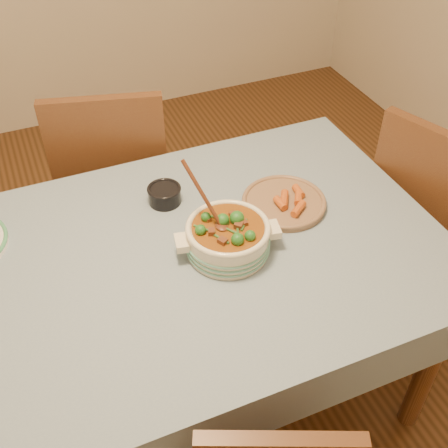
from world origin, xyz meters
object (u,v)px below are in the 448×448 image
at_px(chair_far, 114,173).
at_px(dining_table, 180,276).
at_px(chair_right, 434,215).
at_px(condiment_bowl, 164,194).
at_px(fried_plate, 284,201).
at_px(stew_casserole, 228,236).

bearing_deg(chair_far, dining_table, 106.68).
bearing_deg(chair_far, chair_right, 159.74).
height_order(condiment_bowl, fried_plate, condiment_bowl).
bearing_deg(chair_right, chair_far, 34.39).
bearing_deg(stew_casserole, dining_table, 165.35).
bearing_deg(condiment_bowl, dining_table, -99.90).
height_order(fried_plate, chair_right, chair_right).
bearing_deg(dining_table, chair_right, 1.36).
distance_m(dining_table, chair_right, 1.06).
xyz_separation_m(chair_far, chair_right, (1.08, -0.75, 0.00)).
xyz_separation_m(stew_casserole, condiment_bowl, (-0.10, 0.31, -0.03)).
height_order(dining_table, chair_far, chair_far).
height_order(stew_casserole, fried_plate, stew_casserole).
bearing_deg(chair_far, fried_plate, 137.17).
bearing_deg(dining_table, condiment_bowl, 80.10).
relative_size(fried_plate, chair_right, 0.31).
distance_m(dining_table, stew_casserole, 0.22).
height_order(stew_casserole, chair_far, stew_casserole).
bearing_deg(condiment_bowl, chair_far, 98.20).
xyz_separation_m(condiment_bowl, chair_far, (-0.07, 0.51, -0.24)).
bearing_deg(chair_right, stew_casserole, 73.39).
height_order(condiment_bowl, chair_far, chair_far).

